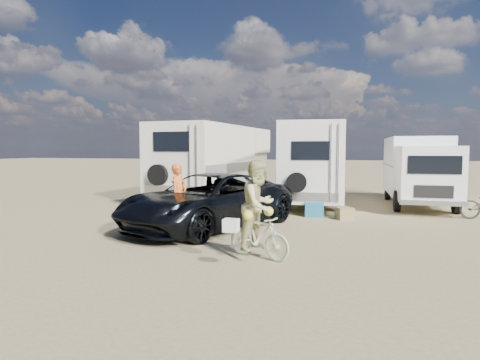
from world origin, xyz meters
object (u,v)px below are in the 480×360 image
(rv_main, at_px, (314,164))
(dark_suv, at_px, (208,201))
(rider_man, at_px, (179,201))
(crate, at_px, (344,213))
(bike_man, at_px, (179,214))
(cooler, at_px, (314,209))
(bike_woman, at_px, (258,236))
(box_truck, at_px, (419,172))
(rider_woman, at_px, (258,214))
(rv_left, at_px, (217,163))

(rv_main, bearing_deg, dark_suv, -114.17)
(rider_man, height_order, crate, rider_man)
(rv_main, distance_m, bike_man, 7.41)
(cooler, bearing_deg, bike_woman, -101.94)
(bike_woman, relative_size, crate, 3.12)
(dark_suv, distance_m, bike_woman, 3.43)
(cooler, xyz_separation_m, crate, (0.96, -0.28, -0.05))
(rider_man, height_order, cooler, rider_man)
(bike_woman, xyz_separation_m, cooler, (0.69, 5.44, -0.21))
(box_truck, bearing_deg, bike_man, -135.97)
(dark_suv, bearing_deg, box_truck, 67.69)
(rider_woman, bearing_deg, box_truck, -1.05)
(box_truck, relative_size, bike_woman, 3.96)
(bike_woman, bearing_deg, rv_main, 22.38)
(rv_left, relative_size, box_truck, 1.39)
(rider_man, bearing_deg, box_truck, -38.29)
(rv_left, bearing_deg, rv_main, -2.78)
(rv_main, distance_m, rider_man, 7.36)
(rv_left, relative_size, cooler, 13.68)
(rv_left, distance_m, dark_suv, 7.02)
(box_truck, height_order, bike_man, box_truck)
(cooler, bearing_deg, crate, -21.31)
(rv_main, xyz_separation_m, rider_man, (-3.04, -6.66, -0.76))
(bike_man, relative_size, crate, 3.63)
(box_truck, distance_m, cooler, 5.26)
(dark_suv, bearing_deg, rv_left, 129.37)
(rv_main, relative_size, rv_left, 0.84)
(rv_main, distance_m, bike_woman, 8.93)
(dark_suv, relative_size, bike_man, 3.19)
(rider_woman, bearing_deg, cooler, 17.53)
(rider_man, bearing_deg, rv_main, -17.03)
(rv_left, height_order, rider_man, rv_left)
(rv_main, bearing_deg, bike_woman, -95.15)
(cooler, bearing_deg, dark_suv, -139.87)
(rv_main, xyz_separation_m, cooler, (0.32, -3.40, -1.34))
(dark_suv, distance_m, crate, 4.43)
(rv_left, distance_m, bike_woman, 10.30)
(box_truck, distance_m, crate, 4.87)
(box_truck, relative_size, crate, 12.36)
(rider_woman, xyz_separation_m, crate, (1.64, 5.16, -0.72))
(rv_main, distance_m, crate, 4.14)
(rv_main, xyz_separation_m, bike_man, (-3.04, -6.66, -1.12))
(box_truck, distance_m, bike_woman, 10.07)
(rider_man, xyz_separation_m, cooler, (3.37, 3.25, -0.58))
(dark_suv, relative_size, crate, 11.55)
(dark_suv, xyz_separation_m, rider_woman, (2.03, -2.74, 0.14))
(box_truck, xyz_separation_m, rider_man, (-7.04, -6.85, -0.52))
(bike_woman, distance_m, rider_man, 3.48)
(crate, bearing_deg, rv_main, 109.13)
(dark_suv, bearing_deg, rider_man, -116.57)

